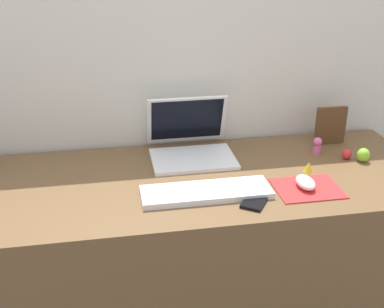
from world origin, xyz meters
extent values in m
cube|color=silver|center=(0.00, 0.35, 0.68)|extent=(2.89, 0.05, 1.35)
cube|color=brown|center=(0.00, 0.00, 0.37)|extent=(1.69, 0.62, 0.74)
cube|color=white|center=(0.05, 0.14, 0.75)|extent=(0.30, 0.21, 0.01)
cube|color=white|center=(0.05, 0.27, 0.85)|extent=(0.30, 0.07, 0.19)
cube|color=black|center=(0.05, 0.27, 0.85)|extent=(0.27, 0.06, 0.17)
cube|color=white|center=(0.04, -0.12, 0.75)|extent=(0.41, 0.13, 0.02)
cube|color=red|center=(0.37, -0.14, 0.74)|extent=(0.21, 0.17, 0.00)
ellipsoid|color=white|center=(0.37, -0.13, 0.76)|extent=(0.06, 0.10, 0.03)
cube|color=black|center=(0.19, -0.18, 0.74)|extent=(0.12, 0.14, 0.01)
cube|color=brown|center=(0.60, 0.20, 0.81)|extent=(0.12, 0.02, 0.15)
ellipsoid|color=red|center=(0.60, 0.05, 0.76)|extent=(0.03, 0.03, 0.04)
ellipsoid|color=#8CDB33|center=(0.65, 0.02, 0.77)|extent=(0.05, 0.05, 0.05)
cone|color=yellow|center=(0.42, -0.02, 0.76)|extent=(0.03, 0.03, 0.04)
cylinder|color=pink|center=(0.52, 0.12, 0.76)|extent=(0.03, 0.03, 0.03)
sphere|color=pink|center=(0.52, 0.12, 0.79)|extent=(0.03, 0.03, 0.03)
camera|label=1|loc=(-0.24, -1.46, 1.50)|focal=46.13mm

